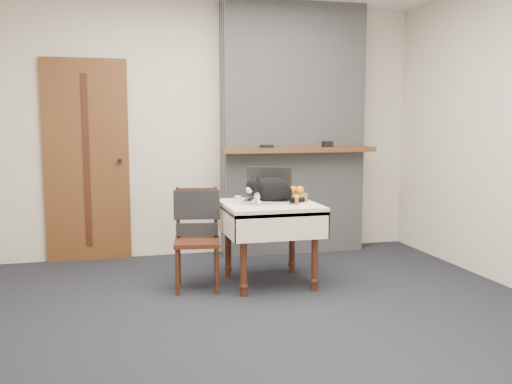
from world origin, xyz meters
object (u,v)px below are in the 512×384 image
cream_jar (238,200)px  pill_bottle (297,200)px  door (87,161)px  fruit_basket (295,195)px  cat (272,191)px  chair (197,224)px  side_table (270,216)px  laptop (268,193)px

cream_jar → pill_bottle: 0.49m
door → fruit_basket: bearing=-33.9°
cat → chair: 0.69m
side_table → pill_bottle: pill_bottle is taller
chair → cat: bearing=1.4°
laptop → chair: laptop is taller
side_table → cat: 0.22m
cream_jar → fruit_basket: size_ratio=0.31×
door → pill_bottle: door is taller
side_table → pill_bottle: (0.19, -0.14, 0.15)m
laptop → chair: size_ratio=0.59×
fruit_basket → chair: bearing=-179.4°
laptop → cream_jar: laptop is taller
cat → chair: (-0.63, 0.09, -0.27)m
door → cream_jar: bearing=-44.9°
cat → pill_bottle: 0.23m
fruit_basket → side_table: bearing=-163.3°
fruit_basket → chair: (-0.86, -0.01, -0.21)m
door → chair: 1.58m
cream_jar → cat: bearing=-8.2°
pill_bottle → fruit_basket: bearing=75.4°
laptop → chair: (-0.63, -0.04, -0.24)m
door → fruit_basket: door is taller
cream_jar → fruit_basket: fruit_basket is taller
laptop → fruit_basket: bearing=14.3°
chair → pill_bottle: bearing=-5.3°
door → fruit_basket: 2.15m
door → laptop: door is taller
cream_jar → laptop: bearing=16.4°
side_table → chair: 0.62m
laptop → pill_bottle: 0.31m
chair → door: bearing=136.2°
side_table → laptop: 0.22m
cat → chair: cat is taller
cream_jar → pill_bottle: pill_bottle is taller
side_table → cream_jar: size_ratio=11.48×
door → cat: bearing=-39.9°
side_table → fruit_basket: (0.25, 0.08, 0.16)m
door → chair: size_ratio=2.38×
fruit_basket → chair: 0.89m
door → laptop: bearing=-37.0°
chair → cream_jar: bearing=1.8°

